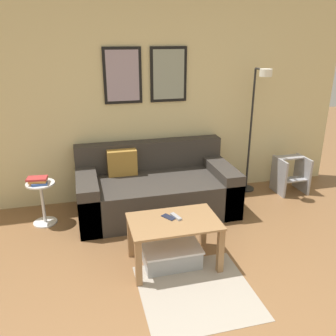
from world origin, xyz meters
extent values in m
cube|color=beige|center=(0.00, 3.06, 1.27)|extent=(5.60, 0.06, 2.55)
cube|color=black|center=(-0.24, 3.01, 1.62)|extent=(0.47, 0.02, 0.68)
cube|color=#A393A8|center=(-0.24, 3.00, 1.62)|extent=(0.40, 0.01, 0.61)
cube|color=black|center=(0.34, 3.01, 1.62)|extent=(0.47, 0.02, 0.68)
cube|color=#939E8E|center=(0.34, 3.00, 1.62)|extent=(0.40, 0.01, 0.61)
cube|color=#A39989|center=(0.05, 0.93, 0.00)|extent=(0.97, 0.96, 0.01)
cube|color=#38332D|center=(0.05, 2.49, 0.22)|extent=(1.90, 0.99, 0.45)
cube|color=#38332D|center=(0.05, 2.89, 0.63)|extent=(1.90, 0.20, 0.36)
cube|color=#38332D|center=(-0.78, 2.49, 0.28)|extent=(0.24, 0.99, 0.57)
cube|color=#38332D|center=(0.88, 2.49, 0.28)|extent=(0.24, 0.99, 0.57)
cube|color=#A87A33|center=(-0.33, 2.72, 0.61)|extent=(0.36, 0.14, 0.32)
cube|color=#997047|center=(-0.03, 1.38, 0.46)|extent=(0.84, 0.54, 0.02)
cube|color=#997047|center=(-0.41, 1.14, 0.22)|extent=(0.06, 0.06, 0.45)
cube|color=#997047|center=(0.35, 1.14, 0.22)|extent=(0.06, 0.06, 0.45)
cube|color=#997047|center=(-0.41, 1.61, 0.22)|extent=(0.06, 0.06, 0.45)
cube|color=#997047|center=(0.35, 1.61, 0.22)|extent=(0.06, 0.06, 0.45)
cube|color=#9EA3A8|center=(-0.05, 1.37, 0.09)|extent=(0.53, 0.33, 0.18)
cube|color=silver|center=(-0.05, 1.37, 0.19)|extent=(0.56, 0.36, 0.02)
cylinder|color=black|center=(1.45, 2.84, 0.01)|extent=(0.23, 0.23, 0.02)
cylinder|color=black|center=(1.45, 2.84, 0.86)|extent=(0.03, 0.03, 1.67)
cylinder|color=black|center=(1.45, 2.71, 1.69)|extent=(0.02, 0.27, 0.02)
cylinder|color=white|center=(1.45, 2.57, 1.66)|extent=(0.15, 0.15, 0.09)
cylinder|color=white|center=(-1.29, 2.52, 0.01)|extent=(0.27, 0.27, 0.01)
cylinder|color=white|center=(-1.29, 2.52, 0.26)|extent=(0.04, 0.04, 0.48)
cylinder|color=white|center=(-1.29, 2.52, 0.50)|extent=(0.32, 0.32, 0.02)
cube|color=#335199|center=(-1.30, 2.49, 0.53)|extent=(0.18, 0.16, 0.03)
cube|color=#D18438|center=(-1.31, 2.52, 0.55)|extent=(0.21, 0.19, 0.03)
cube|color=#B73333|center=(-1.32, 2.51, 0.58)|extent=(0.23, 0.17, 0.02)
cube|color=#99999E|center=(0.01, 1.43, 0.48)|extent=(0.08, 0.16, 0.02)
cube|color=#1E2338|center=(-0.06, 1.44, 0.47)|extent=(0.13, 0.15, 0.01)
cube|color=#99999E|center=(1.82, 2.61, 0.25)|extent=(0.03, 0.38, 0.50)
cube|color=#99999E|center=(2.20, 2.61, 0.25)|extent=(0.03, 0.38, 0.50)
cube|color=#99999E|center=(2.01, 2.54, 0.21)|extent=(0.34, 0.17, 0.02)
cube|color=#99999E|center=(2.01, 2.68, 0.49)|extent=(0.34, 0.17, 0.02)
camera|label=1|loc=(-0.81, -1.45, 2.08)|focal=38.00mm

